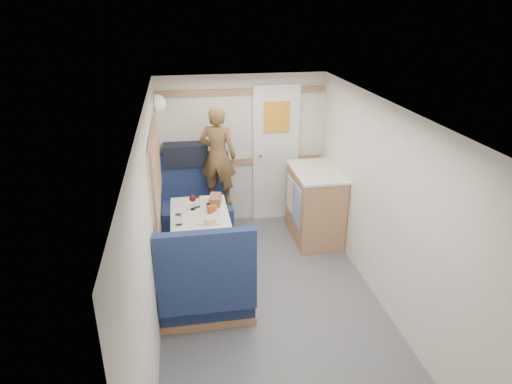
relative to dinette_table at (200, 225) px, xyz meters
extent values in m
plane|color=#515156|center=(0.65, -1.00, -0.57)|extent=(4.50, 4.50, 0.00)
plane|color=silver|center=(0.65, -1.00, 1.43)|extent=(4.50, 4.50, 0.00)
cube|color=silver|center=(0.65, 1.25, 0.43)|extent=(2.20, 0.02, 2.00)
cube|color=silver|center=(-0.45, -1.00, 0.43)|extent=(0.02, 4.50, 2.00)
cube|color=silver|center=(1.75, -1.00, 0.43)|extent=(0.02, 4.50, 2.00)
cube|color=#996D45|center=(0.65, 1.23, 0.28)|extent=(2.15, 0.02, 0.08)
cube|color=#996D45|center=(0.65, 1.23, 1.21)|extent=(2.15, 0.02, 0.08)
cube|color=#99A78E|center=(-0.43, 0.00, 0.68)|extent=(0.04, 1.30, 0.72)
cube|color=white|center=(1.10, 1.22, 0.36)|extent=(0.62, 0.04, 1.86)
cube|color=orange|center=(1.10, 1.19, 0.88)|extent=(0.34, 0.03, 0.40)
cylinder|color=silver|center=(0.88, 1.17, 0.38)|extent=(0.04, 0.10, 0.04)
cube|color=white|center=(0.00, 0.00, 0.13)|extent=(0.62, 0.92, 0.04)
cylinder|color=silver|center=(0.00, 0.00, -0.22)|extent=(0.08, 0.08, 0.66)
cylinder|color=silver|center=(0.00, 0.00, -0.55)|extent=(0.36, 0.36, 0.03)
cube|color=#162649|center=(0.00, 0.80, -0.34)|extent=(0.88, 0.50, 0.45)
cube|color=#162649|center=(0.00, 1.08, 0.08)|extent=(0.88, 0.10, 0.80)
cube|color=#996D45|center=(0.00, 0.80, -0.53)|extent=(0.90, 0.52, 0.08)
cube|color=#162649|center=(0.00, -0.80, -0.34)|extent=(0.88, 0.50, 0.45)
cube|color=#162649|center=(0.00, -1.08, 0.08)|extent=(0.88, 0.10, 0.80)
cube|color=#996D45|center=(0.00, -0.80, -0.53)|extent=(0.90, 0.52, 0.08)
cube|color=#996D45|center=(0.00, 1.12, 0.31)|extent=(0.90, 0.14, 0.04)
sphere|color=white|center=(-0.39, 0.85, 1.18)|extent=(0.20, 0.20, 0.20)
cube|color=#996D45|center=(1.47, 0.55, -0.12)|extent=(0.54, 0.90, 0.90)
cube|color=silver|center=(1.47, 0.55, 0.34)|extent=(0.56, 0.92, 0.03)
cube|color=#5972B2|center=(1.19, 0.37, -0.02)|extent=(0.01, 0.30, 0.48)
cube|color=silver|center=(1.19, 0.73, -0.02)|extent=(0.01, 0.28, 0.44)
imported|color=brown|center=(0.29, 0.85, 0.51)|extent=(0.54, 0.45, 1.25)
cube|color=black|center=(-0.10, 1.12, 0.47)|extent=(0.55, 0.27, 0.27)
cube|color=silver|center=(0.09, -0.15, 0.16)|extent=(0.30, 0.36, 0.02)
sphere|color=#DD4E09|center=(0.16, -0.01, 0.21)|extent=(0.07, 0.07, 0.07)
cube|color=#D4CE7A|center=(0.09, -0.29, 0.19)|extent=(0.11, 0.07, 0.04)
cylinder|color=white|center=(-0.06, 0.10, 0.16)|extent=(0.06, 0.06, 0.01)
cylinder|color=white|center=(-0.06, 0.10, 0.21)|extent=(0.01, 0.01, 0.10)
sphere|color=#43070B|center=(-0.06, 0.10, 0.28)|extent=(0.08, 0.08, 0.08)
cylinder|color=white|center=(-0.23, -0.24, 0.21)|extent=(0.07, 0.07, 0.11)
cylinder|color=white|center=(-0.02, 0.16, 0.21)|extent=(0.07, 0.07, 0.11)
cylinder|color=#964515|center=(0.11, -0.05, 0.20)|extent=(0.06, 0.06, 0.10)
cylinder|color=black|center=(0.10, 0.03, 0.20)|extent=(0.03, 0.03, 0.09)
cube|color=olive|center=(0.19, 0.21, 0.20)|extent=(0.16, 0.25, 0.10)
camera|label=1|loc=(-0.14, -4.50, 2.29)|focal=32.00mm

